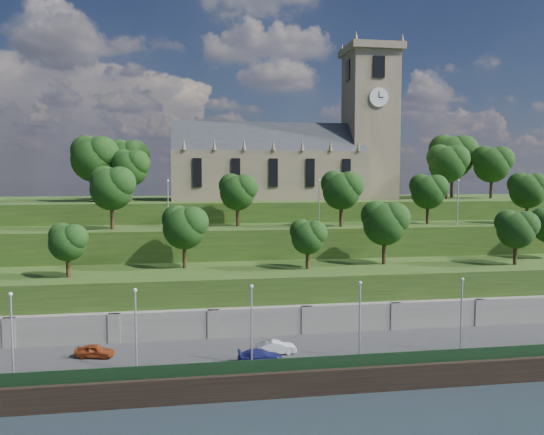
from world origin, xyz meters
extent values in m
plane|color=#1A242A|center=(0.00, 0.00, 0.00)|extent=(320.00, 320.00, 0.00)
cube|color=#2D2D30|center=(0.00, 6.00, 1.00)|extent=(160.00, 12.00, 2.00)
cube|color=black|center=(0.00, -0.05, 1.10)|extent=(160.00, 0.50, 2.20)
cube|color=#163118|center=(0.00, 0.60, 2.60)|extent=(160.00, 0.10, 1.20)
cube|color=slate|center=(0.00, 12.00, 2.50)|extent=(160.00, 2.00, 5.00)
cube|color=slate|center=(-35.00, 11.20, 2.50)|extent=(1.20, 0.60, 5.00)
cube|color=slate|center=(-25.00, 11.20, 2.50)|extent=(1.20, 0.60, 5.00)
cube|color=slate|center=(-15.00, 11.20, 2.50)|extent=(1.20, 0.60, 5.00)
cube|color=slate|center=(-5.00, 11.20, 2.50)|extent=(1.20, 0.60, 5.00)
cube|color=slate|center=(5.00, 11.20, 2.50)|extent=(1.20, 0.60, 5.00)
cube|color=slate|center=(15.00, 11.20, 2.50)|extent=(1.20, 0.60, 5.00)
cube|color=#274115|center=(0.00, 18.00, 4.00)|extent=(160.00, 12.00, 8.00)
cube|color=#274115|center=(0.00, 29.00, 6.00)|extent=(160.00, 10.00, 12.00)
cube|color=#274115|center=(0.00, 50.00, 7.50)|extent=(160.00, 32.00, 15.00)
cube|color=#71634F|center=(-4.00, 46.00, 19.00)|extent=(32.00, 12.00, 8.00)
cube|color=#272A30|center=(-4.00, 46.00, 23.00)|extent=(32.00, 10.18, 10.18)
cone|color=#71634F|center=(-18.00, 40.00, 23.90)|extent=(0.70, 0.70, 1.80)
cone|color=#71634F|center=(-13.33, 40.00, 23.90)|extent=(0.70, 0.70, 1.80)
cone|color=#71634F|center=(-8.67, 40.00, 23.90)|extent=(0.70, 0.70, 1.80)
cone|color=#71634F|center=(-4.00, 40.00, 23.90)|extent=(0.70, 0.70, 1.80)
cone|color=#71634F|center=(0.67, 40.00, 23.90)|extent=(0.70, 0.70, 1.80)
cone|color=#71634F|center=(5.33, 40.00, 23.90)|extent=(0.70, 0.70, 1.80)
cone|color=#71634F|center=(10.00, 40.00, 23.90)|extent=(0.70, 0.70, 1.80)
cube|color=black|center=(-16.00, 39.92, 19.50)|extent=(1.40, 0.25, 4.50)
cube|color=black|center=(-10.00, 39.92, 19.50)|extent=(1.40, 0.25, 4.50)
cube|color=black|center=(-4.00, 39.92, 19.50)|extent=(1.40, 0.25, 4.50)
cube|color=black|center=(2.00, 39.92, 19.50)|extent=(1.40, 0.25, 4.50)
cube|color=black|center=(8.00, 39.92, 19.50)|extent=(1.40, 0.25, 4.50)
cube|color=#71634F|center=(14.00, 46.00, 27.50)|extent=(8.00, 8.00, 25.00)
cube|color=#71634F|center=(14.00, 46.00, 40.60)|extent=(9.20, 9.20, 1.20)
cone|color=#71634F|center=(10.00, 42.00, 41.80)|extent=(0.80, 0.80, 1.60)
cone|color=#71634F|center=(10.00, 50.00, 41.80)|extent=(0.80, 0.80, 1.60)
cone|color=#71634F|center=(18.00, 42.00, 41.80)|extent=(0.80, 0.80, 1.60)
cone|color=#71634F|center=(18.00, 50.00, 41.80)|extent=(0.80, 0.80, 1.60)
cube|color=black|center=(14.00, 41.92, 37.00)|extent=(2.00, 0.25, 3.50)
cube|color=black|center=(14.00, 50.08, 37.00)|extent=(2.00, 0.25, 3.50)
cube|color=black|center=(9.92, 46.00, 37.00)|extent=(0.25, 2.00, 3.50)
cube|color=black|center=(18.08, 46.00, 37.00)|extent=(0.25, 2.00, 3.50)
cylinder|color=white|center=(14.00, 41.88, 32.00)|extent=(3.20, 0.30, 3.20)
cylinder|color=white|center=(18.12, 46.00, 32.00)|extent=(0.30, 3.20, 3.20)
cube|color=black|center=(14.00, 41.70, 32.50)|extent=(0.12, 0.05, 1.10)
cube|color=black|center=(14.40, 41.70, 32.00)|extent=(0.80, 0.05, 0.12)
cylinder|color=black|center=(-30.32, 16.00, 9.27)|extent=(0.47, 0.47, 2.54)
sphere|color=black|center=(-30.32, 16.00, 11.73)|extent=(3.96, 3.96, 3.96)
sphere|color=black|center=(-29.53, 15.60, 12.33)|extent=(2.97, 2.97, 2.97)
sphere|color=black|center=(-31.01, 16.49, 12.52)|extent=(2.77, 2.77, 2.77)
cylinder|color=black|center=(-17.93, 20.00, 9.62)|extent=(0.50, 0.50, 3.24)
sphere|color=black|center=(-17.93, 20.00, 12.76)|extent=(5.04, 5.04, 5.04)
sphere|color=black|center=(-16.92, 19.50, 13.51)|extent=(3.78, 3.78, 3.78)
sphere|color=black|center=(-18.82, 20.63, 13.76)|extent=(3.53, 3.53, 3.53)
cylinder|color=black|center=(-3.61, 17.00, 9.26)|extent=(0.47, 0.47, 2.53)
sphere|color=black|center=(-3.61, 17.00, 11.71)|extent=(3.93, 3.93, 3.93)
sphere|color=black|center=(-2.82, 16.61, 12.30)|extent=(2.95, 2.95, 2.95)
sphere|color=black|center=(-4.30, 17.49, 12.49)|extent=(2.75, 2.75, 2.75)
cylinder|color=black|center=(6.58, 19.00, 9.70)|extent=(0.51, 0.51, 3.40)
sphere|color=black|center=(6.58, 19.00, 12.98)|extent=(5.29, 5.29, 5.29)
sphere|color=black|center=(7.63, 18.47, 13.78)|extent=(3.97, 3.97, 3.97)
sphere|color=black|center=(5.65, 19.66, 14.04)|extent=(3.70, 3.70, 3.70)
cylinder|color=black|center=(22.42, 16.00, 9.46)|extent=(0.49, 0.49, 2.93)
sphere|color=black|center=(22.42, 16.00, 12.29)|extent=(4.55, 4.55, 4.55)
sphere|color=black|center=(23.33, 15.54, 12.97)|extent=(3.41, 3.41, 3.41)
sphere|color=black|center=(21.63, 16.57, 13.20)|extent=(3.19, 3.19, 3.19)
sphere|color=black|center=(29.22, 20.57, 13.17)|extent=(3.17, 3.17, 3.17)
cylinder|color=black|center=(-27.26, 28.00, 13.79)|extent=(0.52, 0.52, 3.58)
sphere|color=black|center=(-27.26, 28.00, 17.25)|extent=(5.57, 5.57, 5.57)
sphere|color=black|center=(-26.14, 27.44, 18.09)|extent=(4.18, 4.18, 4.18)
sphere|color=black|center=(-28.23, 28.70, 18.37)|extent=(3.90, 3.90, 3.90)
cylinder|color=black|center=(-10.65, 30.00, 13.58)|extent=(0.50, 0.50, 3.16)
sphere|color=black|center=(-10.65, 30.00, 16.63)|extent=(4.91, 4.91, 4.91)
sphere|color=black|center=(-9.67, 29.51, 17.37)|extent=(3.68, 3.68, 3.68)
sphere|color=black|center=(-11.51, 30.61, 17.61)|extent=(3.44, 3.44, 3.44)
cylinder|color=black|center=(3.36, 27.00, 13.66)|extent=(0.51, 0.51, 3.33)
sphere|color=black|center=(3.36, 27.00, 16.88)|extent=(5.18, 5.18, 5.18)
sphere|color=black|center=(4.40, 26.48, 17.66)|extent=(3.88, 3.88, 3.88)
sphere|color=black|center=(2.45, 27.65, 17.92)|extent=(3.62, 3.62, 3.62)
cylinder|color=black|center=(16.98, 29.00, 13.57)|extent=(0.50, 0.50, 3.14)
sphere|color=black|center=(16.98, 29.00, 16.60)|extent=(4.88, 4.88, 4.88)
sphere|color=black|center=(17.96, 28.51, 17.33)|extent=(3.66, 3.66, 3.66)
sphere|color=black|center=(16.13, 29.61, 17.58)|extent=(3.42, 3.42, 3.42)
cylinder|color=black|center=(31.42, 27.00, 13.62)|extent=(0.50, 0.50, 3.24)
sphere|color=black|center=(31.42, 27.00, 16.75)|extent=(5.03, 5.03, 5.03)
sphere|color=black|center=(32.43, 26.50, 17.50)|extent=(3.78, 3.78, 3.78)
sphere|color=black|center=(30.54, 27.63, 17.75)|extent=(3.52, 3.52, 3.52)
cylinder|color=black|center=(-31.78, 42.00, 17.21)|extent=(0.56, 0.56, 4.41)
sphere|color=black|center=(-31.78, 42.00, 21.47)|extent=(6.86, 6.86, 6.86)
sphere|color=black|center=(-30.40, 41.31, 22.50)|extent=(5.15, 5.15, 5.15)
sphere|color=black|center=(-32.98, 42.86, 22.84)|extent=(4.80, 4.80, 4.80)
cylinder|color=black|center=(-27.48, 48.00, 17.17)|extent=(0.55, 0.55, 4.35)
sphere|color=black|center=(-27.48, 48.00, 21.38)|extent=(6.77, 6.77, 6.77)
sphere|color=black|center=(-26.13, 47.32, 22.39)|extent=(5.07, 5.07, 5.07)
sphere|color=black|center=(-28.67, 48.85, 22.73)|extent=(4.74, 4.74, 4.74)
cylinder|color=black|center=(-26.15, 40.00, 16.74)|extent=(0.51, 0.51, 3.48)
sphere|color=black|center=(-26.15, 40.00, 20.10)|extent=(5.41, 5.41, 5.41)
sphere|color=black|center=(-25.07, 39.46, 20.91)|extent=(4.06, 4.06, 4.06)
sphere|color=black|center=(-27.10, 40.68, 21.18)|extent=(3.78, 3.78, 3.78)
cylinder|color=black|center=(26.54, 42.00, 17.03)|extent=(0.54, 0.54, 4.05)
sphere|color=black|center=(26.54, 42.00, 20.95)|extent=(6.31, 6.31, 6.31)
sphere|color=black|center=(27.80, 41.37, 21.89)|extent=(4.73, 4.73, 4.73)
sphere|color=black|center=(25.44, 42.79, 22.21)|extent=(4.41, 4.41, 4.41)
cylinder|color=black|center=(31.69, 50.00, 17.54)|extent=(0.59, 0.59, 5.08)
sphere|color=black|center=(31.69, 50.00, 22.45)|extent=(7.90, 7.90, 7.90)
sphere|color=black|center=(33.27, 49.21, 23.64)|extent=(5.93, 5.93, 5.93)
sphere|color=black|center=(30.30, 50.99, 24.03)|extent=(5.53, 5.53, 5.53)
cylinder|color=black|center=(36.04, 44.00, 17.03)|extent=(0.54, 0.54, 4.05)
sphere|color=black|center=(36.04, 44.00, 20.95)|extent=(6.31, 6.31, 6.31)
sphere|color=black|center=(37.30, 43.37, 21.89)|extent=(4.73, 4.73, 4.73)
sphere|color=black|center=(34.93, 44.79, 22.21)|extent=(4.41, 4.41, 4.41)
cylinder|color=#B2B2B7|center=(-32.00, 2.50, 5.53)|extent=(0.16, 0.16, 7.06)
sphere|color=silver|center=(-32.00, 2.50, 9.18)|extent=(0.36, 0.36, 0.36)
cylinder|color=#B2B2B7|center=(-22.00, 2.50, 5.53)|extent=(0.16, 0.16, 7.06)
sphere|color=silver|center=(-22.00, 2.50, 9.18)|extent=(0.36, 0.36, 0.36)
cylinder|color=#B2B2B7|center=(-12.00, 2.50, 5.53)|extent=(0.16, 0.16, 7.06)
sphere|color=silver|center=(-12.00, 2.50, 9.18)|extent=(0.36, 0.36, 0.36)
cylinder|color=#B2B2B7|center=(-2.00, 2.50, 5.53)|extent=(0.16, 0.16, 7.06)
sphere|color=silver|center=(-2.00, 2.50, 9.18)|extent=(0.36, 0.36, 0.36)
cylinder|color=#B2B2B7|center=(8.00, 2.50, 5.53)|extent=(0.16, 0.16, 7.06)
sphere|color=silver|center=(8.00, 2.50, 9.18)|extent=(0.36, 0.36, 0.36)
cylinder|color=#B2B2B7|center=(-20.00, 26.00, 15.11)|extent=(0.16, 0.16, 6.21)
sphere|color=silver|center=(-20.00, 26.00, 18.33)|extent=(0.36, 0.36, 0.36)
cylinder|color=#B2B2B7|center=(0.00, 26.00, 15.11)|extent=(0.16, 0.16, 6.21)
sphere|color=silver|center=(0.00, 26.00, 18.33)|extent=(0.36, 0.36, 0.36)
cylinder|color=#B2B2B7|center=(20.00, 26.00, 15.11)|extent=(0.16, 0.16, 6.21)
sphere|color=silver|center=(20.00, 26.00, 18.33)|extent=(0.36, 0.36, 0.36)
imported|color=maroon|center=(-26.22, 7.01, 2.61)|extent=(3.82, 2.19, 1.23)
imported|color=silver|center=(-9.32, 5.32, 2.63)|extent=(3.89, 1.51, 1.26)
imported|color=navy|center=(-11.12, 3.27, 2.59)|extent=(4.09, 1.67, 1.19)
camera|label=1|loc=(-17.40, -43.35, 18.85)|focal=35.00mm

